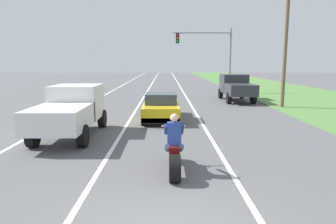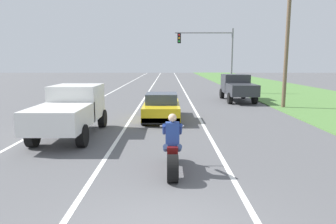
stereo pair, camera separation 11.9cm
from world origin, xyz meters
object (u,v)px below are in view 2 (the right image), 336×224
object	(u,v)px
sports_car_yellow	(162,107)
traffic_light_mast_near	(214,50)
pickup_truck_right_shoulder_dark_grey	(238,86)
motorcycle_with_rider	(173,152)
pickup_truck_left_lane_white	(71,109)

from	to	relation	value
sports_car_yellow	traffic_light_mast_near	xyz separation A→B (m)	(4.59, 13.59, 3.42)
sports_car_yellow	pickup_truck_right_shoulder_dark_grey	xyz separation A→B (m)	(5.59, 7.54, 0.48)
motorcycle_with_rider	pickup_truck_left_lane_white	world-z (taller)	pickup_truck_left_lane_white
motorcycle_with_rider	pickup_truck_left_lane_white	distance (m)	5.81
sports_car_yellow	pickup_truck_right_shoulder_dark_grey	bearing A→B (deg)	53.42
pickup_truck_left_lane_white	pickup_truck_right_shoulder_dark_grey	world-z (taller)	same
pickup_truck_left_lane_white	traffic_light_mast_near	xyz separation A→B (m)	(8.12, 17.28, 2.94)
motorcycle_with_rider	pickup_truck_left_lane_white	xyz separation A→B (m)	(-3.97, 4.21, 0.51)
sports_car_yellow	pickup_truck_right_shoulder_dark_grey	size ratio (longest dim) A/B	0.90
sports_car_yellow	traffic_light_mast_near	bearing A→B (deg)	71.34
motorcycle_with_rider	traffic_light_mast_near	size ratio (longest dim) A/B	0.37
sports_car_yellow	pickup_truck_right_shoulder_dark_grey	distance (m)	9.40
motorcycle_with_rider	traffic_light_mast_near	world-z (taller)	traffic_light_mast_near
motorcycle_with_rider	pickup_truck_right_shoulder_dark_grey	xyz separation A→B (m)	(5.15, 15.44, 0.51)
traffic_light_mast_near	motorcycle_with_rider	bearing A→B (deg)	-100.91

